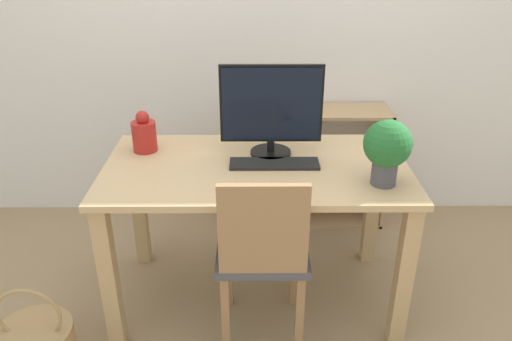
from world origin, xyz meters
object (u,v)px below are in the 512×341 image
(chair, at_px, (262,251))
(bookshelf, at_px, (283,169))
(keyboard, at_px, (274,164))
(vase, at_px, (144,134))
(potted_plant, at_px, (387,147))
(monitor, at_px, (271,108))

(chair, relative_size, bookshelf, 0.94)
(keyboard, distance_m, bookshelf, 0.87)
(vase, bearing_deg, bookshelf, 39.58)
(keyboard, bearing_deg, potted_plant, -22.08)
(potted_plant, height_order, chair, potted_plant)
(vase, distance_m, chair, 0.81)
(monitor, bearing_deg, keyboard, -84.38)
(keyboard, bearing_deg, chair, -101.48)
(vase, height_order, chair, vase)
(potted_plant, bearing_deg, chair, -168.75)
(keyboard, height_order, vase, vase)
(monitor, distance_m, potted_plant, 0.57)
(potted_plant, bearing_deg, bookshelf, 110.82)
(monitor, height_order, vase, monitor)
(bookshelf, bearing_deg, vase, -140.42)
(chair, xyz_separation_m, bookshelf, (0.15, 1.05, -0.12))
(chair, bearing_deg, bookshelf, 78.06)
(monitor, distance_m, keyboard, 0.26)
(keyboard, distance_m, chair, 0.40)
(potted_plant, relative_size, chair, 0.33)
(vase, relative_size, chair, 0.23)
(monitor, distance_m, chair, 0.65)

